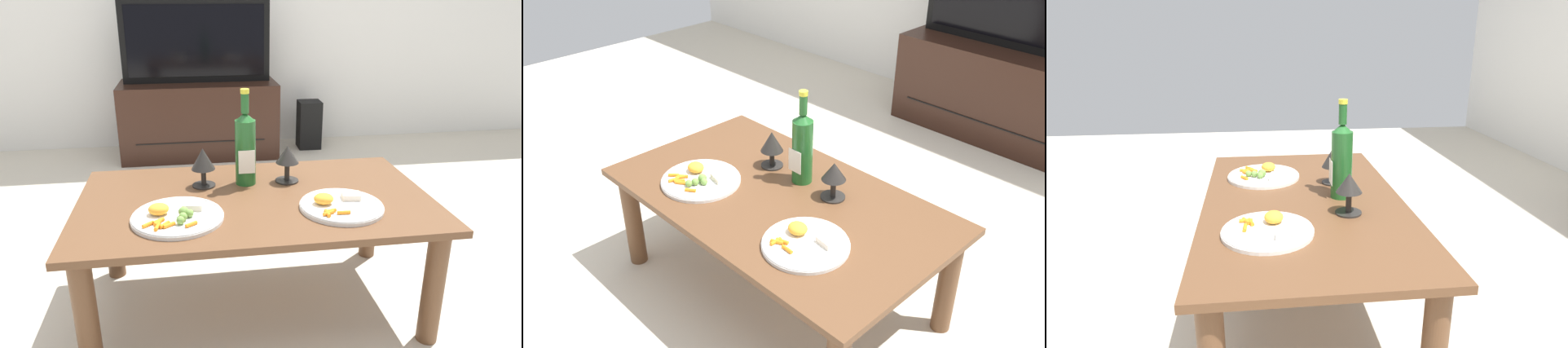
# 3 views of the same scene
# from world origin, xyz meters

# --- Properties ---
(ground_plane) EXTENTS (6.40, 6.40, 0.00)m
(ground_plane) POSITION_xyz_m (0.00, 0.00, 0.00)
(ground_plane) COLOR beige
(dining_table) EXTENTS (1.23, 0.71, 0.44)m
(dining_table) POSITION_xyz_m (0.00, 0.00, 0.37)
(dining_table) COLOR brown
(dining_table) RESTS_ON ground_plane
(tv_stand) EXTENTS (1.09, 0.47, 0.53)m
(tv_stand) POSITION_xyz_m (-0.14, 1.88, 0.26)
(tv_stand) COLOR black
(tv_stand) RESTS_ON ground_plane
(tv_screen) EXTENTS (1.01, 0.05, 0.56)m
(tv_screen) POSITION_xyz_m (-0.14, 1.88, 0.81)
(tv_screen) COLOR black
(tv_screen) RESTS_ON tv_stand
(floor_speaker) EXTENTS (0.17, 0.17, 0.36)m
(floor_speaker) POSITION_xyz_m (0.68, 1.92, 0.18)
(floor_speaker) COLOR black
(floor_speaker) RESTS_ON ground_plane
(wine_bottle) EXTENTS (0.08, 0.08, 0.36)m
(wine_bottle) POSITION_xyz_m (-0.02, 0.14, 0.59)
(wine_bottle) COLOR #1E5923
(wine_bottle) RESTS_ON dining_table
(goblet_left) EXTENTS (0.09, 0.09, 0.15)m
(goblet_left) POSITION_xyz_m (-0.17, 0.13, 0.54)
(goblet_left) COLOR black
(goblet_left) RESTS_ON dining_table
(goblet_right) EXTENTS (0.09, 0.09, 0.14)m
(goblet_right) POSITION_xyz_m (0.14, 0.13, 0.54)
(goblet_right) COLOR black
(goblet_right) RESTS_ON dining_table
(dinner_plate_left) EXTENTS (0.29, 0.29, 0.05)m
(dinner_plate_left) POSITION_xyz_m (-0.27, -0.14, 0.45)
(dinner_plate_left) COLOR white
(dinner_plate_left) RESTS_ON dining_table
(dinner_plate_right) EXTENTS (0.28, 0.28, 0.05)m
(dinner_plate_right) POSITION_xyz_m (0.26, -0.13, 0.45)
(dinner_plate_right) COLOR white
(dinner_plate_right) RESTS_ON dining_table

